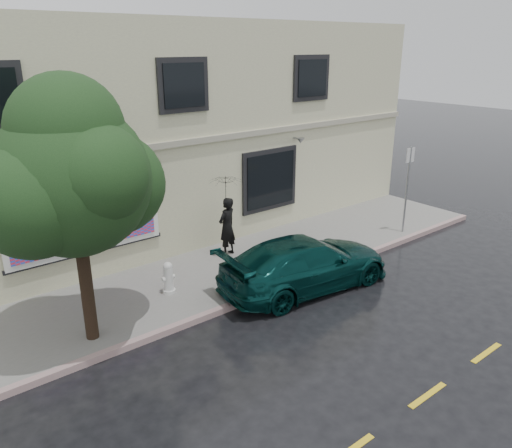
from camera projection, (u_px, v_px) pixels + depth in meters
ground at (300, 320)px, 12.03m from camera, size 90.00×90.00×0.00m
sidewalk at (223, 272)px, 14.39m from camera, size 20.00×3.50×0.15m
curb at (261, 295)px, 13.11m from camera, size 20.00×0.18×0.16m
road_marking at (428, 395)px, 9.46m from camera, size 19.00×0.12×0.01m
building at (126, 128)px, 17.44m from camera, size 20.00×8.12×7.00m
billboard at (84, 215)px, 13.06m from camera, size 4.30×0.16×2.20m
car at (306, 263)px, 13.44m from camera, size 5.11×2.68×1.43m
pedestrian at (227, 227)px, 15.11m from camera, size 0.77×0.61×1.83m
umbrella at (226, 185)px, 14.66m from camera, size 1.21×1.21×0.81m
street_tree at (73, 180)px, 9.86m from camera, size 3.11×3.11×5.16m
fire_hydrant at (168, 278)px, 12.93m from camera, size 0.35×0.33×0.86m
sign_pole at (408, 183)px, 16.72m from camera, size 0.37×0.06×2.97m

